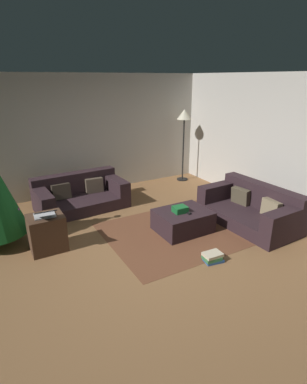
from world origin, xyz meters
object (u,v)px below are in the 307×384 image
(side_table, at_px, (47,233))
(laptop, at_px, (45,214))
(couch_left, at_px, (80,195))
(ottoman, at_px, (183,221))
(couch_right, at_px, (252,209))
(corner_lamp, at_px, (184,120))
(gift_box, at_px, (180,209))
(book_stack, at_px, (213,257))
(tv_remote, at_px, (188,212))

(side_table, xyz_separation_m, laptop, (-0.00, -0.06, 0.34))
(couch_left, bearing_deg, ottoman, 119.62)
(couch_right, height_order, laptop, laptop)
(corner_lamp, bearing_deg, couch_left, -171.02)
(gift_box, distance_m, laptop, 2.15)
(ottoman, relative_size, book_stack, 2.95)
(tv_remote, bearing_deg, corner_lamp, 56.46)
(couch_left, bearing_deg, tv_remote, 118.76)
(ottoman, distance_m, tv_remote, 0.22)
(couch_right, xyz_separation_m, side_table, (-3.43, 0.86, 0.02))
(side_table, bearing_deg, gift_box, -13.80)
(gift_box, height_order, book_stack, gift_box)
(couch_right, distance_m, gift_box, 1.39)
(tv_remote, bearing_deg, couch_right, -12.02)
(side_table, bearing_deg, book_stack, -37.41)
(side_table, height_order, laptop, laptop)
(couch_left, xyz_separation_m, ottoman, (1.22, -1.91, -0.07))
(tv_remote, height_order, side_table, side_table)
(couch_left, height_order, side_table, couch_left)
(couch_left, relative_size, book_stack, 5.98)
(gift_box, height_order, corner_lamp, corner_lamp)
(laptop, bearing_deg, side_table, 86.35)
(couch_right, relative_size, side_table, 3.14)
(tv_remote, relative_size, book_stack, 0.53)
(ottoman, bearing_deg, side_table, 166.85)
(couch_left, bearing_deg, side_table, 53.29)
(side_table, bearing_deg, tv_remote, -15.47)
(gift_box, xyz_separation_m, tv_remote, (0.09, -0.09, -0.04))
(couch_left, xyz_separation_m, gift_box, (1.15, -1.92, 0.16))
(laptop, bearing_deg, couch_left, 57.36)
(couch_left, xyz_separation_m, corner_lamp, (2.84, 0.45, 1.27))
(tv_remote, distance_m, laptop, 2.26)
(gift_box, distance_m, book_stack, 1.07)
(book_stack, distance_m, corner_lamp, 4.09)
(couch_left, xyz_separation_m, laptop, (-0.94, -1.47, 0.37))
(couch_left, distance_m, book_stack, 3.11)
(couch_right, xyz_separation_m, laptop, (-3.43, 0.80, 0.35))
(laptop, distance_m, corner_lamp, 4.34)
(gift_box, distance_m, tv_remote, 0.13)
(tv_remote, bearing_deg, book_stack, -102.59)
(couch_left, height_order, couch_right, couch_right)
(couch_right, distance_m, laptop, 3.54)
(couch_left, distance_m, ottoman, 2.27)
(couch_left, xyz_separation_m, side_table, (-0.94, -1.40, 0.03))
(side_table, bearing_deg, couch_right, -14.06)
(ottoman, relative_size, side_table, 1.57)
(ottoman, bearing_deg, book_stack, -99.79)
(couch_left, relative_size, tv_remote, 11.22)
(couch_right, xyz_separation_m, gift_box, (-1.34, 0.35, 0.15))
(corner_lamp, bearing_deg, laptop, -153.14)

